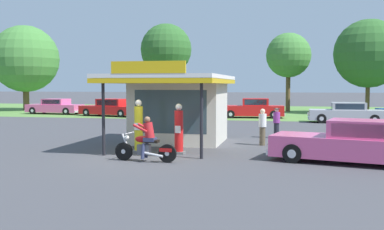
# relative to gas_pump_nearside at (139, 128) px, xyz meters

# --- Properties ---
(ground_plane) EXTENTS (300.00, 300.00, 0.00)m
(ground_plane) POSITION_rel_gas_pump_nearside_xyz_m (0.56, -1.18, -0.97)
(ground_plane) COLOR #424247
(grass_verge_strip) EXTENTS (120.00, 24.00, 0.01)m
(grass_verge_strip) POSITION_rel_gas_pump_nearside_xyz_m (0.56, 28.82, -0.96)
(grass_verge_strip) COLOR #56843D
(grass_verge_strip) RESTS_ON ground
(service_station_kiosk) EXTENTS (4.68, 6.96, 3.53)m
(service_station_kiosk) POSITION_rel_gas_pump_nearside_xyz_m (0.82, 3.24, 0.80)
(service_station_kiosk) COLOR beige
(service_station_kiosk) RESTS_ON ground
(gas_pump_nearside) EXTENTS (0.44, 0.44, 2.10)m
(gas_pump_nearside) POSITION_rel_gas_pump_nearside_xyz_m (0.00, 0.00, 0.00)
(gas_pump_nearside) COLOR slate
(gas_pump_nearside) RESTS_ON ground
(gas_pump_offside) EXTENTS (0.44, 0.44, 1.96)m
(gas_pump_offside) POSITION_rel_gas_pump_nearside_xyz_m (1.63, -0.00, -0.07)
(gas_pump_offside) COLOR slate
(gas_pump_offside) RESTS_ON ground
(motorcycle_with_rider) EXTENTS (2.29, 0.70, 1.58)m
(motorcycle_with_rider) POSITION_rel_gas_pump_nearside_xyz_m (0.93, -1.93, -0.31)
(motorcycle_with_rider) COLOR black
(motorcycle_with_rider) RESTS_ON ground
(featured_classic_sedan) EXTENTS (5.70, 3.07, 1.49)m
(featured_classic_sedan) POSITION_rel_gas_pump_nearside_xyz_m (7.94, -0.80, -0.29)
(featured_classic_sedan) COLOR #E55993
(featured_classic_sedan) RESTS_ON ground
(parked_car_second_row_spare) EXTENTS (5.37, 2.03, 1.44)m
(parked_car_second_row_spare) POSITION_rel_gas_pump_nearside_xyz_m (9.88, 16.48, -0.30)
(parked_car_second_row_spare) COLOR #B7B7BC
(parked_car_second_row_spare) RESTS_ON ground
(parked_car_back_row_left) EXTENTS (5.46, 3.24, 1.60)m
(parked_car_back_row_left) POSITION_rel_gas_pump_nearside_xyz_m (-3.21, 21.06, -0.25)
(parked_car_back_row_left) COLOR black
(parked_car_back_row_left) RESTS_ON ground
(parked_car_back_row_centre) EXTENTS (5.44, 2.27, 1.41)m
(parked_car_back_row_centre) POSITION_rel_gas_pump_nearside_xyz_m (-15.25, 20.93, -0.32)
(parked_car_back_row_centre) COLOR #E55993
(parked_car_back_row_centre) RESTS_ON ground
(parked_car_back_row_centre_right) EXTENTS (5.39, 2.23, 1.59)m
(parked_car_back_row_centre_right) POSITION_rel_gas_pump_nearside_xyz_m (2.98, 19.93, -0.25)
(parked_car_back_row_centre_right) COLOR red
(parked_car_back_row_centre_right) RESTS_ON ground
(parked_car_back_row_right) EXTENTS (5.75, 3.15, 1.50)m
(parked_car_back_row_right) POSITION_rel_gas_pump_nearside_xyz_m (-9.13, 19.31, -0.28)
(parked_car_back_row_right) COLOR red
(parked_car_back_row_right) RESTS_ON ground
(bystander_chatting_near_pumps) EXTENTS (0.34, 0.34, 1.63)m
(bystander_chatting_near_pumps) POSITION_rel_gas_pump_nearside_xyz_m (4.67, 3.19, -0.11)
(bystander_chatting_near_pumps) COLOR brown
(bystander_chatting_near_pumps) RESTS_ON ground
(bystander_leaning_by_kiosk) EXTENTS (0.34, 0.34, 1.52)m
(bystander_leaning_by_kiosk) POSITION_rel_gas_pump_nearside_xyz_m (5.22, 6.06, -0.16)
(bystander_leaning_by_kiosk) COLOR black
(bystander_leaning_by_kiosk) RESTS_ON ground
(tree_oak_right) EXTENTS (4.47, 4.47, 7.90)m
(tree_oak_right) POSITION_rel_gas_pump_nearside_xyz_m (5.80, 29.36, 4.67)
(tree_oak_right) COLOR brown
(tree_oak_right) RESTS_ON ground
(tree_oak_left) EXTENTS (5.42, 5.42, 9.19)m
(tree_oak_left) POSITION_rel_gas_pump_nearside_xyz_m (-7.11, 29.44, 5.40)
(tree_oak_left) COLOR brown
(tree_oak_left) RESTS_ON ground
(tree_oak_centre) EXTENTS (6.28, 6.28, 8.70)m
(tree_oak_centre) POSITION_rel_gas_pump_nearside_xyz_m (12.98, 26.98, 4.58)
(tree_oak_centre) COLOR brown
(tree_oak_centre) RESTS_ON ground
(tree_oak_far_left) EXTENTS (6.96, 6.96, 8.89)m
(tree_oak_far_left) POSITION_rel_gas_pump_nearside_xyz_m (-21.39, 25.82, 4.24)
(tree_oak_far_left) COLOR brown
(tree_oak_far_left) RESTS_ON ground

